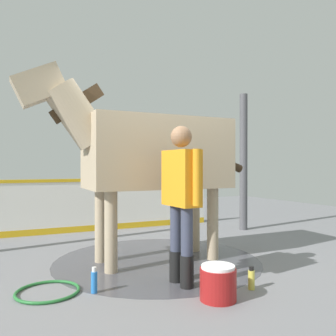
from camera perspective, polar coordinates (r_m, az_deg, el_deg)
The scene contains 10 objects.
ground_plane at distance 4.75m, azimuth -1.37°, elevation -15.80°, with size 16.00×16.00×0.02m, color gray.
wet_patch at distance 4.96m, azimuth -1.74°, elevation -14.93°, with size 2.83×2.83×0.00m, color #4C4C54.
barrier_wall at distance 7.28m, azimuth -9.71°, elevation -6.16°, with size 0.30×4.49×1.06m.
roof_post_far at distance 7.31m, azimuth 12.30°, elevation 0.99°, with size 0.16×0.16×2.79m, color #4C4C51.
horse at distance 4.75m, azimuth -3.04°, elevation 2.52°, with size 1.04×3.28×2.55m.
handler at distance 3.83m, azimuth 2.19°, elevation -4.00°, with size 0.70×0.24×1.75m.
wash_bucket at distance 3.59m, azimuth 8.22°, elevation -18.17°, with size 0.36×0.36×0.34m.
bottle_shampoo at distance 3.95m, azimuth 13.54°, elevation -17.28°, with size 0.07×0.07×0.24m.
bottle_spray at distance 3.82m, azimuth -12.04°, elevation -17.72°, with size 0.06×0.06×0.27m.
hose_coil at distance 3.98m, azimuth -19.17°, elevation -18.60°, with size 0.65×0.65×0.03m, color #267233.
Camera 1 is at (4.10, -2.00, 1.30)m, focal length 37.10 mm.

